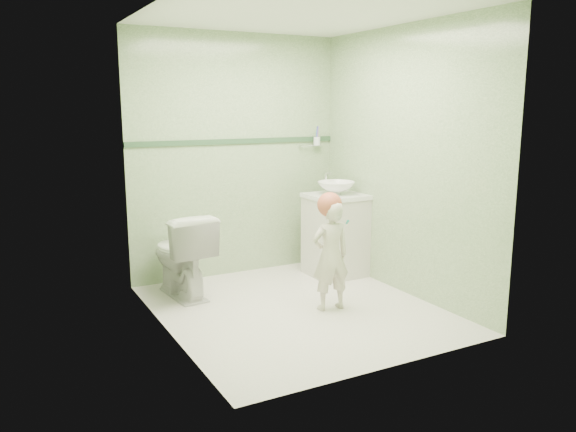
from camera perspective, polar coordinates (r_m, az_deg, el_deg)
ground at (r=4.90m, az=0.84°, el=-9.28°), size 2.50×2.50×0.00m
room_shell at (r=4.63m, az=0.88°, el=4.80°), size 2.50×2.54×2.40m
trim_stripe at (r=5.72m, az=-5.21°, el=7.45°), size 2.20×0.02×0.05m
vanity at (r=5.78m, az=4.76°, el=-2.03°), size 0.52×0.50×0.80m
counter at (r=5.70m, az=4.83°, el=1.98°), size 0.54×0.52×0.04m
basin at (r=5.69m, az=4.84°, el=2.82°), size 0.37×0.37×0.13m
faucet at (r=5.83m, az=3.86°, el=3.83°), size 0.03×0.13×0.18m
cup_holder at (r=6.08m, az=2.83°, el=7.48°), size 0.26×0.07×0.21m
toilet at (r=5.21m, az=-10.63°, el=-3.81°), size 0.50×0.79×0.77m
toddler at (r=4.78m, az=4.27°, el=-3.99°), size 0.36×0.25×0.93m
hair_cap at (r=4.71m, az=4.18°, el=1.14°), size 0.21×0.21×0.21m
teal_toothbrush at (r=4.64m, az=5.85°, el=-0.55°), size 0.11×0.13×0.08m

